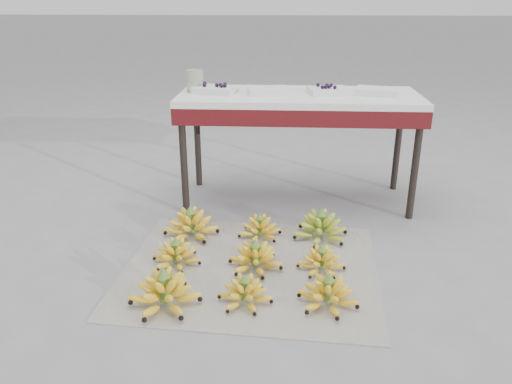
# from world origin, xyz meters

# --- Properties ---
(ground) EXTENTS (60.00, 60.00, 0.00)m
(ground) POSITION_xyz_m (0.00, 0.00, 0.00)
(ground) COLOR slate
(ground) RESTS_ON ground
(newspaper_mat) EXTENTS (1.32, 1.13, 0.01)m
(newspaper_mat) POSITION_xyz_m (-0.10, -0.05, 0.00)
(newspaper_mat) COLOR white
(newspaper_mat) RESTS_ON ground
(bunch_front_left) EXTENTS (0.35, 0.35, 0.19)m
(bunch_front_left) POSITION_xyz_m (-0.45, -0.39, 0.07)
(bunch_front_left) COLOR yellow
(bunch_front_left) RESTS_ON newspaper_mat
(bunch_front_center) EXTENTS (0.31, 0.31, 0.15)m
(bunch_front_center) POSITION_xyz_m (-0.10, -0.35, 0.06)
(bunch_front_center) COLOR yellow
(bunch_front_center) RESTS_ON newspaper_mat
(bunch_front_right) EXTENTS (0.34, 0.34, 0.16)m
(bunch_front_right) POSITION_xyz_m (0.26, -0.34, 0.06)
(bunch_front_right) COLOR yellow
(bunch_front_right) RESTS_ON newspaper_mat
(bunch_mid_left) EXTENTS (0.31, 0.31, 0.15)m
(bunch_mid_left) POSITION_xyz_m (-0.48, -0.03, 0.06)
(bunch_mid_left) COLOR yellow
(bunch_mid_left) RESTS_ON newspaper_mat
(bunch_mid_center) EXTENTS (0.34, 0.34, 0.16)m
(bunch_mid_center) POSITION_xyz_m (-0.08, -0.05, 0.06)
(bunch_mid_center) COLOR yellow
(bunch_mid_center) RESTS_ON newspaper_mat
(bunch_mid_right) EXTENTS (0.30, 0.30, 0.14)m
(bunch_mid_right) POSITION_xyz_m (0.25, -0.05, 0.05)
(bunch_mid_right) COLOR yellow
(bunch_mid_right) RESTS_ON newspaper_mat
(bunch_back_left) EXTENTS (0.33, 0.33, 0.18)m
(bunch_back_left) POSITION_xyz_m (-0.46, 0.29, 0.07)
(bunch_back_left) COLOR yellow
(bunch_back_left) RESTS_ON newspaper_mat
(bunch_back_center) EXTENTS (0.25, 0.25, 0.15)m
(bunch_back_center) POSITION_xyz_m (-0.07, 0.30, 0.06)
(bunch_back_center) COLOR yellow
(bunch_back_center) RESTS_ON newspaper_mat
(bunch_back_right) EXTENTS (0.31, 0.31, 0.19)m
(bunch_back_right) POSITION_xyz_m (0.27, 0.30, 0.07)
(bunch_back_right) COLOR olive
(bunch_back_right) RESTS_ON newspaper_mat
(vendor_table) EXTENTS (1.48, 0.59, 0.71)m
(vendor_table) POSITION_xyz_m (0.14, 0.86, 0.63)
(vendor_table) COLOR black
(vendor_table) RESTS_ON ground
(tray_far_left) EXTENTS (0.28, 0.23, 0.06)m
(tray_far_left) POSITION_xyz_m (-0.38, 0.86, 0.73)
(tray_far_left) COLOR silver
(tray_far_left) RESTS_ON vendor_table
(tray_left) EXTENTS (0.27, 0.21, 0.04)m
(tray_left) POSITION_xyz_m (-0.05, 0.85, 0.73)
(tray_left) COLOR silver
(tray_left) RESTS_ON vendor_table
(tray_right) EXTENTS (0.27, 0.22, 0.06)m
(tray_right) POSITION_xyz_m (0.32, 0.86, 0.73)
(tray_right) COLOR silver
(tray_right) RESTS_ON vendor_table
(tray_far_right) EXTENTS (0.28, 0.23, 0.04)m
(tray_far_right) POSITION_xyz_m (0.61, 0.86, 0.73)
(tray_far_right) COLOR silver
(tray_far_right) RESTS_ON vendor_table
(glass_jar) EXTENTS (0.12, 0.12, 0.13)m
(glass_jar) POSITION_xyz_m (-0.51, 0.90, 0.78)
(glass_jar) COLOR beige
(glass_jar) RESTS_ON vendor_table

